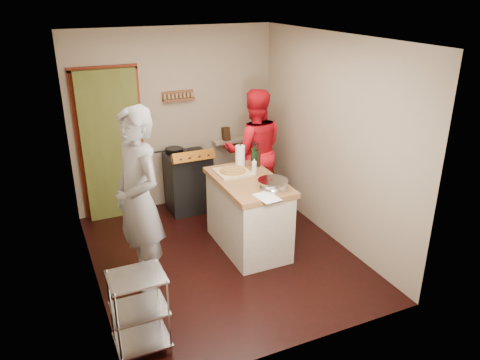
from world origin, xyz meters
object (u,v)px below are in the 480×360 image
(island, at_px, (249,212))
(person_stripe, at_px, (139,200))
(wire_shelving, at_px, (139,309))
(stove, at_px, (188,181))
(person_red, at_px, (254,151))

(island, relative_size, person_stripe, 0.66)
(wire_shelving, bearing_deg, island, 37.20)
(wire_shelving, height_order, person_stripe, person_stripe)
(wire_shelving, bearing_deg, stove, 63.15)
(stove, bearing_deg, island, -76.14)
(stove, relative_size, island, 0.75)
(island, relative_size, person_red, 0.74)
(stove, distance_m, wire_shelving, 2.94)
(stove, xyz_separation_m, person_red, (0.91, -0.34, 0.45))
(stove, bearing_deg, person_red, -20.77)
(person_stripe, bearing_deg, person_red, 106.51)
(wire_shelving, relative_size, person_stripe, 0.40)
(person_red, bearing_deg, wire_shelving, 61.34)
(island, bearing_deg, wire_shelving, -142.80)
(island, xyz_separation_m, person_stripe, (-1.38, -0.21, 0.51))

